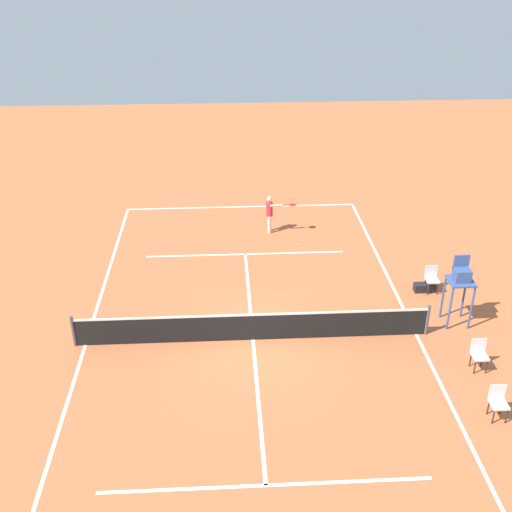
# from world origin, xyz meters

# --- Properties ---
(ground_plane) EXTENTS (60.00, 60.00, 0.00)m
(ground_plane) POSITION_xyz_m (0.00, 0.00, 0.00)
(ground_plane) COLOR #B76038
(court_lines) EXTENTS (10.57, 21.24, 0.01)m
(court_lines) POSITION_xyz_m (0.00, 0.00, 0.00)
(court_lines) COLOR white
(court_lines) RESTS_ON ground
(tennis_net) EXTENTS (11.17, 0.10, 1.07)m
(tennis_net) POSITION_xyz_m (0.00, 0.00, 0.50)
(tennis_net) COLOR #4C4C51
(tennis_net) RESTS_ON ground
(player_serving) EXTENTS (1.27, 0.50, 1.63)m
(player_serving) POSITION_xyz_m (-1.16, -7.81, 0.97)
(player_serving) COLOR beige
(player_serving) RESTS_ON ground
(tennis_ball) EXTENTS (0.07, 0.07, 0.07)m
(tennis_ball) POSITION_xyz_m (-2.23, -6.48, 0.03)
(tennis_ball) COLOR #CCE033
(tennis_ball) RESTS_ON ground
(umpire_chair) EXTENTS (0.80, 0.80, 2.41)m
(umpire_chair) POSITION_xyz_m (-6.65, -0.60, 1.61)
(umpire_chair) COLOR #38518C
(umpire_chair) RESTS_ON ground
(courtside_chair_near) EXTENTS (0.44, 0.46, 0.95)m
(courtside_chair_near) POSITION_xyz_m (-6.25, 3.85, 0.53)
(courtside_chair_near) COLOR #262626
(courtside_chair_near) RESTS_ON ground
(courtside_chair_mid) EXTENTS (0.44, 0.46, 0.95)m
(courtside_chair_mid) POSITION_xyz_m (-6.49, -2.62, 0.53)
(courtside_chair_mid) COLOR #262626
(courtside_chair_mid) RESTS_ON ground
(courtside_chair_far) EXTENTS (0.44, 0.46, 0.95)m
(courtside_chair_far) POSITION_xyz_m (-6.52, 1.80, 0.53)
(courtside_chair_far) COLOR #262626
(courtside_chair_far) RESTS_ON ground
(equipment_bag) EXTENTS (0.76, 0.32, 0.30)m
(equipment_bag) POSITION_xyz_m (-6.28, -2.61, 0.15)
(equipment_bag) COLOR black
(equipment_bag) RESTS_ON ground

